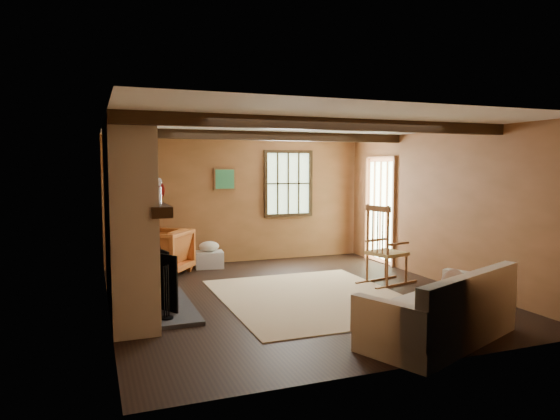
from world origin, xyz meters
name	(u,v)px	position (x,y,z in m)	size (l,w,h in m)	color
ground	(294,295)	(0.00, 0.00, 0.00)	(5.50, 5.50, 0.00)	black
room_envelope	(301,180)	(0.22, 0.26, 1.63)	(5.02, 5.52, 2.44)	#975B35
fireplace	(130,225)	(-2.23, 0.00, 1.10)	(1.02, 2.30, 2.40)	#97553A
rug	(312,297)	(0.20, -0.20, 0.00)	(2.50, 3.00, 0.01)	tan
rocking_chair	(385,250)	(1.61, 0.16, 0.53)	(0.99, 0.68, 1.25)	#A17D4E
sofa	(444,315)	(0.76, -2.29, 0.28)	(2.08, 1.50, 0.77)	silver
firewood_pile	(145,263)	(-1.80, 2.60, 0.12)	(0.66, 0.12, 0.24)	#533523
laundry_basket	(209,260)	(-0.70, 2.35, 0.15)	(0.50, 0.38, 0.30)	silver
basket_pillow	(209,246)	(-0.70, 2.35, 0.39)	(0.37, 0.30, 0.19)	silver
armchair	(162,252)	(-1.57, 2.08, 0.39)	(0.83, 0.86, 0.78)	#BF6026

